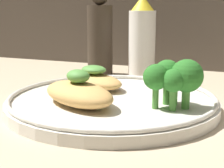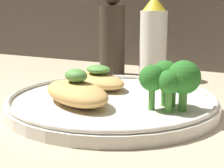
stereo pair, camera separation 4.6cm
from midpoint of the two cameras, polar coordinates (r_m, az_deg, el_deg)
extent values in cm
cube|color=tan|center=(47.02, 2.81, -4.67)|extent=(180.00, 180.00, 1.00)
cylinder|color=silver|center=(46.68, 2.83, -3.27)|extent=(28.49, 28.49, 1.40)
torus|color=silver|center=(46.42, 2.84, -2.08)|extent=(27.89, 27.89, 0.60)
ellipsoid|color=tan|center=(43.52, -2.93, -1.53)|extent=(13.25, 11.01, 2.88)
ellipsoid|color=#518E3D|center=(43.03, -2.97, 1.40)|extent=(4.22, 3.95, 1.66)
ellipsoid|color=tan|center=(52.54, 0.20, 0.57)|extent=(12.30, 9.84, 2.20)
ellipsoid|color=#518E3D|center=(52.20, 0.20, 2.44)|extent=(5.25, 4.86, 1.28)
cylinder|color=#4C8E38|center=(41.96, 14.79, -2.62)|extent=(0.99, 0.99, 2.68)
sphere|color=#286B23|center=(41.35, 15.00, 1.05)|extent=(4.00, 4.00, 4.00)
cylinder|color=#4C8E38|center=(43.16, 12.97, -2.28)|extent=(0.78, 0.78, 2.41)
sphere|color=#286B23|center=(42.68, 13.10, 0.46)|extent=(2.58, 2.58, 2.58)
cylinder|color=#4C8E38|center=(43.13, 11.60, -1.93)|extent=(0.91, 0.91, 2.83)
sphere|color=#286B23|center=(42.57, 11.75, 1.47)|extent=(3.40, 3.40, 3.40)
cylinder|color=#4C8E38|center=(41.58, 9.78, -2.42)|extent=(0.77, 0.77, 2.81)
sphere|color=#286B23|center=(41.02, 9.91, 0.97)|extent=(3.16, 3.16, 3.16)
cylinder|color=#4C8E38|center=(40.94, 12.58, -2.85)|extent=(0.85, 0.85, 2.71)
sphere|color=#286B23|center=(40.39, 12.74, 0.33)|extent=(2.77, 2.77, 2.77)
cylinder|color=white|center=(66.06, 8.87, 6.36)|extent=(5.10, 5.10, 12.90)
cone|color=yellow|center=(65.69, 9.11, 13.19)|extent=(4.34, 4.34, 2.84)
cylinder|color=#382D23|center=(69.40, 1.96, 7.21)|extent=(5.05, 5.05, 13.90)
camera|label=1|loc=(0.02, -87.14, 0.64)|focal=55.00mm
camera|label=2|loc=(0.02, 92.86, -0.64)|focal=55.00mm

